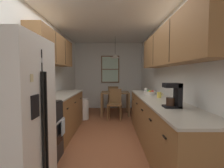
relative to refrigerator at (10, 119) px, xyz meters
name	(u,v)px	position (x,y,z in m)	size (l,w,h in m)	color
ground_plane	(106,130)	(0.94, 2.15, -0.87)	(12.00, 12.00, 0.00)	brown
wall_left	(49,77)	(-0.41, 2.15, 0.40)	(0.10, 9.00, 2.55)	silver
wall_right	(164,77)	(2.29, 2.15, 0.40)	(0.10, 9.00, 2.55)	silver
wall_back	(109,76)	(0.94, 4.80, 0.40)	(4.40, 0.10, 2.55)	silver
ceiling_slab	(106,20)	(0.94, 2.15, 1.72)	(4.40, 9.00, 0.08)	white
refrigerator	(10,119)	(0.00, 0.00, 0.00)	(0.74, 0.81, 1.74)	white
stove_range	(37,132)	(-0.05, 0.73, -0.40)	(0.66, 0.60, 1.10)	black
microwave_over_range	(27,50)	(-0.17, 0.73, 0.83)	(0.39, 0.60, 0.33)	white
counter_left	(62,113)	(-0.06, 2.01, -0.42)	(0.64, 1.95, 0.90)	olive
upper_cabinets_left	(54,50)	(-0.20, 1.96, 1.01)	(0.33, 2.03, 0.65)	olive
counter_right	(159,124)	(1.94, 1.23, -0.42)	(0.64, 3.22, 0.90)	olive
upper_cabinets_right	(170,46)	(2.08, 1.18, 0.96)	(0.33, 2.90, 0.66)	olive
dining_table	(116,96)	(1.19, 3.72, -0.25)	(0.91, 0.71, 0.75)	brown
dining_chair_near	(115,102)	(1.18, 3.16, -0.37)	(0.45, 0.45, 0.90)	brown
dining_chair_far	(114,97)	(1.15, 4.29, -0.37)	(0.45, 0.45, 0.90)	brown
pendant_light	(116,56)	(1.19, 3.72, 1.05)	(0.31, 0.31, 0.68)	black
back_window	(111,69)	(1.02, 4.72, 0.66)	(0.70, 0.05, 1.04)	brown
trash_bin	(84,109)	(0.24, 3.14, -0.57)	(0.30, 0.30, 0.61)	white
storage_canister	(49,94)	(-0.06, 1.26, 0.11)	(0.11, 0.11, 0.17)	#D84C19
dish_towel	(64,127)	(0.30, 0.88, -0.37)	(0.02, 0.16, 0.24)	silver
coffee_maker	(175,95)	(1.93, 0.49, 0.20)	(0.22, 0.18, 0.33)	black
mug_by_coffeemaker	(160,95)	(1.99, 1.40, 0.08)	(0.12, 0.08, 0.11)	#E5CC4C
mug_spare	(146,90)	(1.94, 2.39, 0.08)	(0.11, 0.07, 0.10)	white
fruit_bowl	(150,93)	(1.93, 1.91, 0.06)	(0.26, 0.26, 0.09)	silver
table_serving_bowl	(118,91)	(1.27, 3.72, -0.09)	(0.18, 0.18, 0.06)	#E0D14C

